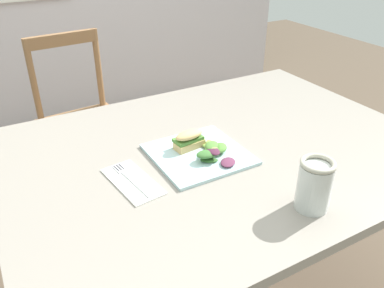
{
  "coord_description": "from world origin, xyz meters",
  "views": [
    {
      "loc": [
        -0.58,
        -0.97,
        1.35
      ],
      "look_at": [
        -0.07,
        -0.06,
        0.76
      ],
      "focal_mm": 37.11,
      "sensor_mm": 36.0,
      "label": 1
    }
  ],
  "objects_px": {
    "dining_table": "(218,178)",
    "chair_wooden_far": "(83,121)",
    "plate_lunch": "(199,154)",
    "sandwich_half_front": "(189,139)",
    "mason_jar_iced_tea": "(314,187)",
    "fork_on_napkin": "(129,177)"
  },
  "relations": [
    {
      "from": "dining_table",
      "to": "plate_lunch",
      "type": "distance_m",
      "value": 0.14
    },
    {
      "from": "mason_jar_iced_tea",
      "to": "fork_on_napkin",
      "type": "bearing_deg",
      "value": 135.96
    },
    {
      "from": "dining_table",
      "to": "fork_on_napkin",
      "type": "height_order",
      "value": "fork_on_napkin"
    },
    {
      "from": "dining_table",
      "to": "chair_wooden_far",
      "type": "height_order",
      "value": "chair_wooden_far"
    },
    {
      "from": "chair_wooden_far",
      "to": "sandwich_half_front",
      "type": "bearing_deg",
      "value": -84.38
    },
    {
      "from": "sandwich_half_front",
      "to": "fork_on_napkin",
      "type": "bearing_deg",
      "value": -165.81
    },
    {
      "from": "dining_table",
      "to": "sandwich_half_front",
      "type": "bearing_deg",
      "value": 161.99
    },
    {
      "from": "sandwich_half_front",
      "to": "fork_on_napkin",
      "type": "distance_m",
      "value": 0.23
    },
    {
      "from": "plate_lunch",
      "to": "mason_jar_iced_tea",
      "type": "xyz_separation_m",
      "value": [
        0.12,
        -0.34,
        0.05
      ]
    },
    {
      "from": "chair_wooden_far",
      "to": "plate_lunch",
      "type": "distance_m",
      "value": 1.05
    },
    {
      "from": "sandwich_half_front",
      "to": "mason_jar_iced_tea",
      "type": "bearing_deg",
      "value": -71.99
    },
    {
      "from": "plate_lunch",
      "to": "sandwich_half_front",
      "type": "bearing_deg",
      "value": 102.64
    },
    {
      "from": "plate_lunch",
      "to": "sandwich_half_front",
      "type": "distance_m",
      "value": 0.05
    },
    {
      "from": "fork_on_napkin",
      "to": "sandwich_half_front",
      "type": "bearing_deg",
      "value": 14.19
    },
    {
      "from": "plate_lunch",
      "to": "sandwich_half_front",
      "type": "height_order",
      "value": "sandwich_half_front"
    },
    {
      "from": "chair_wooden_far",
      "to": "plate_lunch",
      "type": "bearing_deg",
      "value": -84.09
    },
    {
      "from": "fork_on_napkin",
      "to": "mason_jar_iced_tea",
      "type": "height_order",
      "value": "mason_jar_iced_tea"
    },
    {
      "from": "dining_table",
      "to": "sandwich_half_front",
      "type": "relative_size",
      "value": 13.25
    },
    {
      "from": "fork_on_napkin",
      "to": "mason_jar_iced_tea",
      "type": "xyz_separation_m",
      "value": [
        0.34,
        -0.33,
        0.05
      ]
    },
    {
      "from": "dining_table",
      "to": "chair_wooden_far",
      "type": "distance_m",
      "value": 1.02
    },
    {
      "from": "dining_table",
      "to": "mason_jar_iced_tea",
      "type": "height_order",
      "value": "mason_jar_iced_tea"
    },
    {
      "from": "plate_lunch",
      "to": "fork_on_napkin",
      "type": "relative_size",
      "value": 1.44
    }
  ]
}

